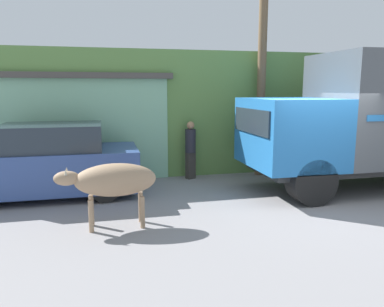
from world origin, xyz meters
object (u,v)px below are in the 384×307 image
(brown_cow, at_px, (113,181))
(utility_pole, at_px, (262,54))
(parked_suv, at_px, (50,162))
(pedestrian_on_hill, at_px, (190,147))
(cargo_truck, at_px, (382,117))

(brown_cow, xyz_separation_m, utility_pole, (4.44, 3.50, 2.69))
(parked_suv, bearing_deg, pedestrian_on_hill, 11.67)
(cargo_truck, xyz_separation_m, brown_cow, (-6.89, -1.36, -0.97))
(parked_suv, bearing_deg, brown_cow, -63.08)
(parked_suv, distance_m, pedestrian_on_hill, 3.86)
(cargo_truck, relative_size, utility_pole, 0.95)
(parked_suv, relative_size, utility_pole, 0.61)
(parked_suv, bearing_deg, utility_pole, 6.57)
(cargo_truck, bearing_deg, utility_pole, 140.99)
(pedestrian_on_hill, bearing_deg, parked_suv, -11.48)
(pedestrian_on_hill, xyz_separation_m, utility_pole, (2.15, 0.02, 2.67))
(pedestrian_on_hill, distance_m, utility_pole, 3.43)
(parked_suv, height_order, pedestrian_on_hill, parked_suv)
(cargo_truck, xyz_separation_m, pedestrian_on_hill, (-4.60, 2.11, -0.94))
(pedestrian_on_hill, bearing_deg, cargo_truck, 128.92)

